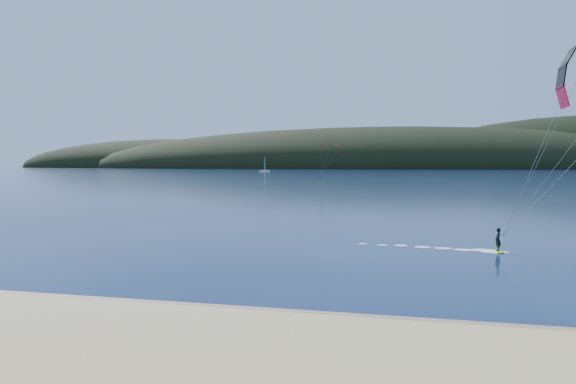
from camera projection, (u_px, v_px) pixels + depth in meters
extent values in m
plane|color=#071938|center=(178.00, 350.00, 18.84)|extent=(1800.00, 1800.00, 0.00)
cube|color=olive|center=(223.00, 314.00, 23.20)|extent=(220.00, 2.50, 0.10)
ellipsoid|color=black|center=(376.00, 168.00, 729.28)|extent=(840.00, 280.00, 110.00)
ellipsoid|color=black|center=(170.00, 168.00, 865.39)|extent=(520.00, 220.00, 90.00)
cube|color=yellow|center=(498.00, 251.00, 39.67)|extent=(0.73, 1.44, 0.08)
imported|color=black|center=(498.00, 240.00, 39.62)|extent=(0.53, 0.69, 1.69)
cylinder|color=gray|center=(556.00, 166.00, 35.93)|extent=(0.02, 0.02, 12.67)
cube|color=yellow|center=(320.00, 179.00, 221.95)|extent=(1.12, 1.18, 0.07)
imported|color=black|center=(320.00, 177.00, 221.91)|extent=(0.92, 0.94, 1.52)
cylinder|color=gray|center=(325.00, 164.00, 218.10)|extent=(0.02, 0.02, 12.82)
cube|color=white|center=(265.00, 171.00, 430.31)|extent=(8.56, 4.66, 1.43)
cylinder|color=white|center=(265.00, 164.00, 430.02)|extent=(0.20, 0.20, 11.21)
cube|color=white|center=(265.00, 164.00, 431.39)|extent=(0.74, 2.58, 8.15)
cube|color=white|center=(264.00, 167.00, 428.53)|extent=(0.58, 1.99, 5.09)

